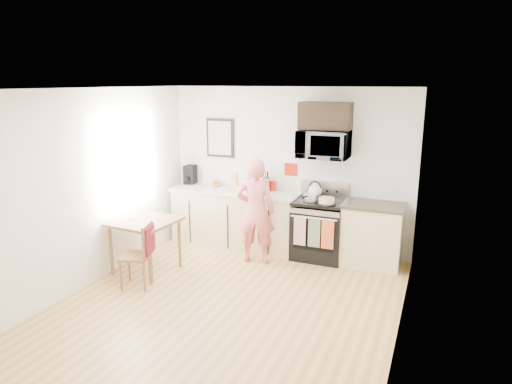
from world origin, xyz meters
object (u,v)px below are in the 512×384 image
at_px(dining_table, 145,226).
at_px(cake, 327,201).
at_px(range, 319,231).
at_px(microwave, 324,144).
at_px(person, 255,211).
at_px(chair, 144,247).

bearing_deg(dining_table, cake, 29.04).
relative_size(range, microwave, 1.53).
xyz_separation_m(microwave, person, (-0.84, -0.63, -0.96)).
xyz_separation_m(range, cake, (0.14, -0.18, 0.53)).
bearing_deg(microwave, range, -89.94).
height_order(microwave, dining_table, microwave).
xyz_separation_m(range, chair, (-1.87, -1.89, 0.13)).
bearing_deg(microwave, chair, -133.08).
relative_size(person, chair, 1.82).
relative_size(microwave, cake, 2.68).
bearing_deg(dining_table, range, 34.11).
bearing_deg(range, dining_table, -145.89).
xyz_separation_m(person, dining_table, (-1.31, -0.93, -0.12)).
bearing_deg(person, dining_table, 20.85).
distance_m(range, microwave, 1.33).
height_order(dining_table, chair, chair).
height_order(microwave, cake, microwave).
bearing_deg(range, cake, -51.56).
height_order(chair, cake, cake).
bearing_deg(person, microwave, -157.87).
relative_size(person, cake, 5.63).
xyz_separation_m(microwave, dining_table, (-2.16, -1.56, -1.08)).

